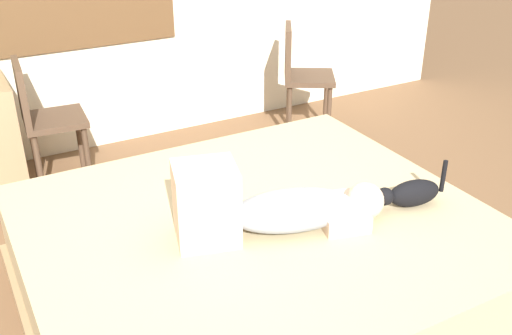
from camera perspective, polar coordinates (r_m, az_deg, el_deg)
The scene contains 6 objects.
ground_plane at distance 2.93m, azimuth -0.64°, elevation -14.19°, with size 16.00×16.00×0.00m, color brown.
bed at distance 2.84m, azimuth 0.19°, elevation -9.30°, with size 2.08×1.87×0.50m.
person_lying at distance 2.57m, azimuth 1.47°, elevation -3.81°, with size 0.94×0.47×0.34m.
cat at distance 2.86m, azimuth 14.61°, elevation -2.41°, with size 0.35×0.15×0.21m.
chair_by_desk at distance 4.05m, azimuth -19.82°, elevation 4.82°, with size 0.41×0.41×0.86m.
chair_spare at distance 4.66m, azimuth 4.28°, elevation 9.17°, with size 0.52×0.52×0.86m.
Camera 1 is at (-1.04, -1.94, 1.92)m, focal length 41.68 mm.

